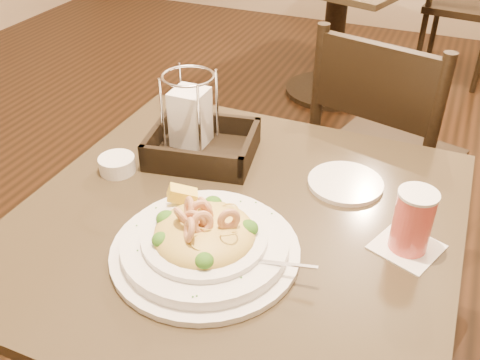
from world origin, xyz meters
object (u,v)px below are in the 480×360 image
at_px(napkin_caddy, 191,118).
at_px(butter_ramekin, 117,164).
at_px(bread_basket, 203,148).
at_px(side_plate, 345,183).
at_px(dining_chair_far, 465,0).
at_px(main_table, 237,292).
at_px(dining_chair_near, 380,156).
at_px(drink_glass, 413,221).
at_px(background_table, 336,12).
at_px(pasta_bowl, 205,240).

xyz_separation_m(napkin_caddy, butter_ramekin, (-0.11, -0.16, -0.07)).
height_order(bread_basket, side_plate, bread_basket).
xyz_separation_m(bread_basket, side_plate, (0.35, 0.01, -0.02)).
xyz_separation_m(dining_chair_far, side_plate, (-0.15, -2.47, 0.23)).
relative_size(main_table, bread_basket, 3.21).
xyz_separation_m(main_table, dining_chair_near, (0.20, 0.73, 0.01)).
bearing_deg(butter_ramekin, dining_chair_far, 75.98).
height_order(drink_glass, side_plate, drink_glass).
height_order(drink_glass, bread_basket, drink_glass).
xyz_separation_m(main_table, dining_chair_far, (0.33, 2.67, 0.01)).
bearing_deg(butter_ramekin, side_plate, 16.78).
distance_m(dining_chair_far, butter_ramekin, 2.71).
height_order(dining_chair_near, napkin_caddy, dining_chair_near).
relative_size(background_table, bread_basket, 4.00).
distance_m(main_table, side_plate, 0.36).
bearing_deg(drink_glass, side_plate, 134.86).
relative_size(side_plate, butter_ramekin, 2.01).
xyz_separation_m(main_table, drink_glass, (0.35, 0.04, 0.29)).
bearing_deg(side_plate, background_table, 104.41).
bearing_deg(napkin_caddy, drink_glass, -16.94).
bearing_deg(drink_glass, dining_chair_far, 90.35).
xyz_separation_m(background_table, pasta_bowl, (0.31, -2.30, 0.26)).
relative_size(dining_chair_near, bread_basket, 3.31).
xyz_separation_m(dining_chair_near, drink_glass, (0.15, -0.69, 0.29)).
relative_size(dining_chair_far, pasta_bowl, 2.30).
relative_size(dining_chair_far, napkin_caddy, 4.61).
bearing_deg(pasta_bowl, napkin_caddy, 120.76).
height_order(main_table, napkin_caddy, napkin_caddy).
bearing_deg(side_plate, main_table, -132.24).
relative_size(main_table, drink_glass, 5.98).
relative_size(dining_chair_near, dining_chair_far, 1.00).
bearing_deg(dining_chair_far, napkin_caddy, 84.70).
height_order(drink_glass, butter_ramekin, drink_glass).
relative_size(background_table, dining_chair_near, 1.21).
relative_size(main_table, butter_ramekin, 10.60).
bearing_deg(pasta_bowl, dining_chair_far, 83.10).
xyz_separation_m(dining_chair_far, drink_glass, (0.02, -2.63, 0.29)).
bearing_deg(pasta_bowl, butter_ramekin, 150.73).
distance_m(main_table, dining_chair_far, 2.69).
xyz_separation_m(main_table, pasta_bowl, (-0.01, -0.13, 0.26)).
bearing_deg(butter_ramekin, napkin_caddy, 54.42).
xyz_separation_m(drink_glass, napkin_caddy, (-0.56, 0.17, 0.02)).
xyz_separation_m(dining_chair_near, bread_basket, (-0.37, -0.54, 0.24)).
distance_m(dining_chair_near, side_plate, 0.57).
distance_m(pasta_bowl, napkin_caddy, 0.40).
bearing_deg(drink_glass, butter_ramekin, 179.26).
relative_size(dining_chair_far, drink_glass, 6.18).
xyz_separation_m(drink_glass, butter_ramekin, (-0.67, 0.01, -0.05)).
xyz_separation_m(pasta_bowl, butter_ramekin, (-0.32, 0.18, -0.01)).
distance_m(background_table, drink_glass, 2.25).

